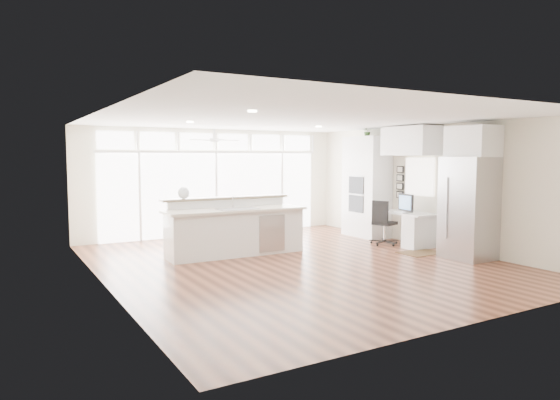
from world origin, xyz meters
TOP-DOWN VIEW (x-y plane):
  - floor at (0.00, 0.00)m, footprint 7.00×8.00m
  - ceiling at (0.00, 0.00)m, footprint 7.00×8.00m
  - wall_back at (0.00, 4.00)m, footprint 7.00×0.04m
  - wall_front at (0.00, -4.00)m, footprint 7.00×0.04m
  - wall_left at (-3.50, 0.00)m, footprint 0.04×8.00m
  - wall_right at (3.50, 0.00)m, footprint 0.04×8.00m
  - glass_wall at (0.00, 3.94)m, footprint 5.80×0.06m
  - transom_row at (0.00, 3.94)m, footprint 5.90×0.06m
  - desk_window at (3.46, 0.30)m, footprint 0.04×0.85m
  - ceiling_fan at (-0.50, 2.80)m, footprint 1.16×1.16m
  - recessed_lights at (0.00, 0.20)m, footprint 3.40×3.00m
  - oven_cabinet at (3.17, 1.80)m, footprint 0.64×1.20m
  - desk_nook at (3.13, 0.30)m, footprint 0.72×1.30m
  - upper_cabinets at (3.17, 0.30)m, footprint 0.64×1.30m
  - refrigerator at (3.11, -1.35)m, footprint 0.76×0.90m
  - fridge_cabinet at (3.17, -1.35)m, footprint 0.64×0.90m
  - framed_photos at (3.46, 0.92)m, footprint 0.06×0.22m
  - kitchen_island at (-0.69, 1.29)m, footprint 2.93×1.14m
  - rug at (2.72, -0.49)m, footprint 0.87×0.64m
  - office_chair at (2.76, 0.66)m, footprint 0.65×0.62m
  - fishbowl at (-1.63, 1.71)m, footprint 0.24×0.24m
  - monitor at (3.05, 0.30)m, footprint 0.18×0.53m
  - keyboard at (2.88, 0.30)m, footprint 0.16×0.33m
  - potted_plant at (3.17, 1.80)m, footprint 0.28×0.30m

SIDE VIEW (x-z plane):
  - floor at x=0.00m, z-range -0.02..0.00m
  - rug at x=2.72m, z-range 0.00..0.01m
  - desk_nook at x=3.13m, z-range 0.00..0.76m
  - office_chair at x=2.76m, z-range 0.00..1.01m
  - kitchen_island at x=-0.69m, z-range 0.00..1.16m
  - keyboard at x=2.88m, z-range 0.76..0.78m
  - monitor at x=3.05m, z-range 0.76..1.20m
  - refrigerator at x=3.11m, z-range 0.00..2.00m
  - glass_wall at x=0.00m, z-range 0.01..2.09m
  - oven_cabinet at x=3.17m, z-range 0.00..2.50m
  - fishbowl at x=-1.63m, z-range 1.16..1.40m
  - wall_back at x=0.00m, z-range 0.00..2.70m
  - wall_front at x=0.00m, z-range 0.00..2.70m
  - wall_left at x=-3.50m, z-range 0.00..2.70m
  - wall_right at x=3.50m, z-range 0.00..2.70m
  - framed_photos at x=3.46m, z-range 1.00..1.80m
  - desk_window at x=3.46m, z-range 1.12..1.98m
  - fridge_cabinet at x=3.17m, z-range 2.00..2.60m
  - upper_cabinets at x=3.17m, z-range 2.03..2.67m
  - transom_row at x=0.00m, z-range 2.18..2.58m
  - ceiling_fan at x=-0.50m, z-range 2.32..2.64m
  - potted_plant at x=3.17m, z-range 2.50..2.71m
  - recessed_lights at x=0.00m, z-range 2.67..2.69m
  - ceiling at x=0.00m, z-range 2.69..2.71m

